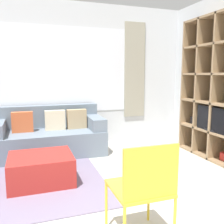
{
  "coord_description": "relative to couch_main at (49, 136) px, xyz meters",
  "views": [
    {
      "loc": [
        -0.51,
        -1.37,
        1.37
      ],
      "look_at": [
        0.6,
        1.87,
        0.85
      ],
      "focal_mm": 40.0,
      "sensor_mm": 36.0,
      "label": 1
    }
  ],
  "objects": [
    {
      "name": "ottoman",
      "position": [
        -0.2,
        -1.19,
        -0.13
      ],
      "size": [
        0.78,
        0.67,
        0.36
      ],
      "color": "#A82823",
      "rests_on": "ground_plane"
    },
    {
      "name": "folding_chair",
      "position": [
        0.5,
        -2.67,
        0.21
      ],
      "size": [
        0.44,
        0.46,
        0.86
      ],
      "rotation": [
        0.0,
        0.0,
        3.14
      ],
      "color": "gold",
      "rests_on": "ground_plane"
    },
    {
      "name": "couch_main",
      "position": [
        0.0,
        0.0,
        0.0
      ],
      "size": [
        1.85,
        0.86,
        0.81
      ],
      "color": "slate",
      "rests_on": "ground_plane"
    },
    {
      "name": "wall_back",
      "position": [
        0.19,
        0.47,
        1.05
      ],
      "size": [
        6.39,
        0.11,
        2.7
      ],
      "color": "silver",
      "rests_on": "ground_plane"
    }
  ]
}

